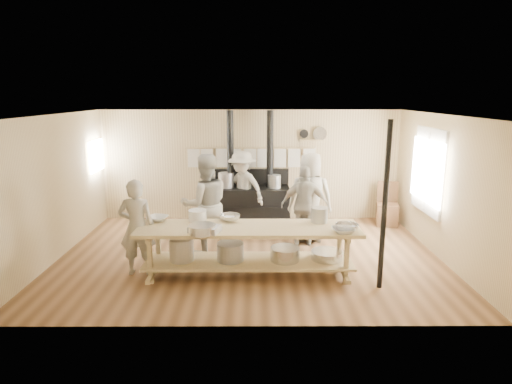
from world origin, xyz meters
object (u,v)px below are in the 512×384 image
at_px(stove, 250,201).
at_px(chair, 387,212).
at_px(cook_right, 305,205).
at_px(prep_table, 248,246).
at_px(cook_far_left, 137,227).
at_px(roasting_pan, 205,229).
at_px(cook_center, 310,197).
at_px(cook_left, 206,204).
at_px(cook_by_window, 242,188).

relative_size(stove, chair, 2.63).
bearing_deg(stove, cook_right, -53.51).
relative_size(prep_table, chair, 3.64).
relative_size(prep_table, cook_far_left, 2.22).
distance_m(prep_table, roasting_pan, 0.81).
bearing_deg(cook_center, roasting_pan, 52.24).
height_order(stove, cook_right, stove).
bearing_deg(prep_table, cook_right, 54.24).
xyz_separation_m(stove, cook_right, (1.10, -1.49, 0.28)).
distance_m(cook_far_left, cook_left, 1.41).
distance_m(prep_table, cook_center, 2.18).
xyz_separation_m(cook_center, cook_by_window, (-1.40, 1.10, -0.06)).
bearing_deg(cook_far_left, cook_by_window, -122.14).
xyz_separation_m(cook_far_left, cook_by_window, (1.66, 2.76, 0.05)).
distance_m(cook_right, cook_by_window, 1.83).
relative_size(cook_right, chair, 1.62).
height_order(stove, cook_far_left, stove).
relative_size(cook_left, cook_by_window, 1.11).
distance_m(stove, prep_table, 3.02).
distance_m(cook_left, cook_right, 1.97).
relative_size(cook_far_left, cook_center, 0.89).
distance_m(prep_table, cook_right, 1.91).
bearing_deg(cook_right, stove, -48.86).
bearing_deg(chair, prep_table, -126.10).
height_order(cook_left, cook_by_window, cook_left).
bearing_deg(cook_right, cook_center, -115.58).
height_order(stove, prep_table, stove).
xyz_separation_m(chair, roasting_pan, (-3.83, -3.10, 0.61)).
distance_m(cook_by_window, roasting_pan, 3.15).
bearing_deg(cook_far_left, cook_right, -154.93).
bearing_deg(cook_right, prep_table, 58.89).
xyz_separation_m(cook_left, cook_center, (2.03, 0.70, -0.04)).
bearing_deg(cook_left, cook_right, 176.65).
height_order(prep_table, cook_center, cook_center).
bearing_deg(cook_left, roasting_pan, 78.25).
xyz_separation_m(stove, cook_by_window, (-0.17, -0.17, 0.34)).
height_order(cook_far_left, cook_left, cook_left).
relative_size(cook_by_window, chair, 1.73).
xyz_separation_m(stove, cook_center, (1.23, -1.27, 0.39)).
height_order(cook_far_left, cook_right, cook_far_left).
xyz_separation_m(cook_center, cook_right, (-0.13, -0.22, -0.11)).
xyz_separation_m(prep_table, cook_left, (-0.80, 1.05, 0.43)).
height_order(prep_table, cook_far_left, cook_far_left).
height_order(cook_center, cook_by_window, cook_center).
bearing_deg(cook_center, stove, -40.31).
height_order(cook_left, cook_center, cook_left).
distance_m(stove, roasting_pan, 3.37).
relative_size(stove, cook_center, 1.42).
height_order(cook_left, cook_right, cook_left).
height_order(cook_right, cook_by_window, cook_by_window).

